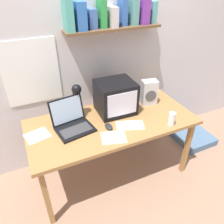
{
  "coord_description": "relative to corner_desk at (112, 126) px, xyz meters",
  "views": [
    {
      "loc": [
        -0.71,
        -1.56,
        1.94
      ],
      "look_at": [
        0.0,
        0.0,
        0.82
      ],
      "focal_mm": 35.0,
      "sensor_mm": 36.0,
      "label": 1
    }
  ],
  "objects": [
    {
      "name": "printed_handout",
      "position": [
        -0.09,
        -0.24,
        0.06
      ],
      "size": [
        0.25,
        0.22,
        0.0
      ],
      "rotation": [
        0.0,
        0.0,
        -0.29
      ],
      "color": "white",
      "rests_on": "corner_desk"
    },
    {
      "name": "laptop",
      "position": [
        -0.38,
        0.06,
        0.13
      ],
      "size": [
        0.37,
        0.35,
        0.26
      ],
      "rotation": [
        0.0,
        0.0,
        0.16
      ],
      "color": "black",
      "rests_on": "corner_desk"
    },
    {
      "name": "computer_mouse",
      "position": [
        -0.08,
        -0.09,
        0.08
      ],
      "size": [
        0.06,
        0.11,
        0.03
      ],
      "rotation": [
        0.0,
        0.0,
        0.04
      ],
      "color": "#232326",
      "rests_on": "corner_desk"
    },
    {
      "name": "desk_lamp",
      "position": [
        -0.27,
        0.23,
        0.3
      ],
      "size": [
        0.12,
        0.15,
        0.34
      ],
      "rotation": [
        0.0,
        0.0,
        0.4
      ],
      "color": "black",
      "rests_on": "corner_desk"
    },
    {
      "name": "back_wall",
      "position": [
        0.0,
        0.51,
        0.65
      ],
      "size": [
        5.6,
        0.24,
        2.6
      ],
      "color": "silver",
      "rests_on": "ground_plane"
    },
    {
      "name": "floor_cushion",
      "position": [
        1.23,
        0.06,
        -0.61
      ],
      "size": [
        0.45,
        0.45,
        0.09
      ],
      "color": "slate",
      "rests_on": "ground_plane"
    },
    {
      "name": "corner_desk",
      "position": [
        0.0,
        0.0,
        0.0
      ],
      "size": [
        1.6,
        0.74,
        0.72
      ],
      "color": "#A57340",
      "rests_on": "ground_plane"
    },
    {
      "name": "juice_glass",
      "position": [
        0.47,
        -0.29,
        0.12
      ],
      "size": [
        0.06,
        0.06,
        0.13
      ],
      "color": "white",
      "rests_on": "corner_desk"
    },
    {
      "name": "loose_paper_near_monitor",
      "position": [
        -0.69,
        0.07,
        0.06
      ],
      "size": [
        0.23,
        0.21,
        0.0
      ],
      "rotation": [
        0.0,
        0.0,
        0.24
      ],
      "color": "white",
      "rests_on": "corner_desk"
    },
    {
      "name": "crt_monitor",
      "position": [
        0.1,
        0.14,
        0.22
      ],
      "size": [
        0.37,
        0.34,
        0.32
      ],
      "rotation": [
        0.0,
        0.0,
        -0.03
      ],
      "color": "black",
      "rests_on": "corner_desk"
    },
    {
      "name": "open_notebook",
      "position": [
        0.12,
        -0.14,
        0.06
      ],
      "size": [
        0.29,
        0.22,
        0.0
      ],
      "rotation": [
        0.0,
        0.0,
        -0.35
      ],
      "color": "white",
      "rests_on": "corner_desk"
    },
    {
      "name": "space_heater",
      "position": [
        0.49,
        0.13,
        0.19
      ],
      "size": [
        0.18,
        0.14,
        0.27
      ],
      "rotation": [
        0.0,
        0.0,
        -0.18
      ],
      "color": "silver",
      "rests_on": "corner_desk"
    },
    {
      "name": "ground_plane",
      "position": [
        0.0,
        0.0,
        -0.66
      ],
      "size": [
        12.0,
        12.0,
        0.0
      ],
      "primitive_type": "plane",
      "color": "#9E785F"
    }
  ]
}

